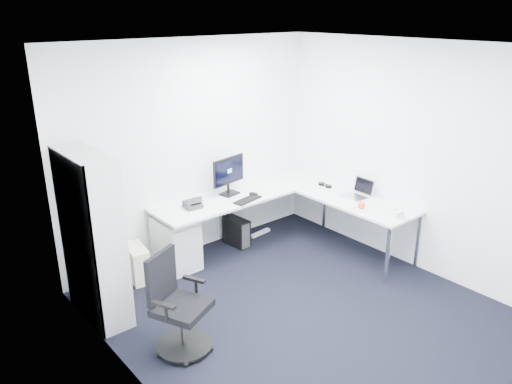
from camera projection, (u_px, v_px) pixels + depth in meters
ground at (310, 317)px, 5.17m from camera, size 4.20×4.20×0.00m
ceiling at (322, 47)px, 4.23m from camera, size 4.20×4.20×0.00m
wall_back at (193, 150)px, 6.21m from camera, size 3.60×0.02×2.70m
wall_left at (143, 252)px, 3.62m from camera, size 0.02×4.20×2.70m
wall_right at (423, 160)px, 5.78m from camera, size 0.02×4.20×2.70m
l_desk at (262, 227)px, 6.38m from camera, size 2.55×1.43×0.75m
drawer_pedestal at (176, 243)px, 6.06m from camera, size 0.42×0.53×0.65m
bookshelf at (93, 237)px, 4.93m from camera, size 0.34×0.88×1.76m
task_chair at (182, 305)px, 4.52m from camera, size 0.71×0.71×0.96m
black_pc_tower at (237, 232)px, 6.69m from camera, size 0.20×0.40×0.38m
beige_pc_tower at (137, 263)px, 5.83m from camera, size 0.27×0.46×0.41m
power_strip at (260, 233)px, 7.05m from camera, size 0.35×0.09×0.04m
monitor at (229, 176)px, 6.36m from camera, size 0.56×0.26×0.51m
black_keyboard at (248, 200)px, 6.24m from camera, size 0.42×0.22×0.02m
mouse at (253, 194)px, 6.42m from camera, size 0.08×0.11×0.03m
desk_phone at (193, 202)px, 6.00m from camera, size 0.21×0.21×0.14m
laptop at (354, 189)px, 6.30m from camera, size 0.32×0.31×0.22m
white_keyboard at (341, 202)px, 6.17m from camera, size 0.18×0.48×0.02m
headphones at (325, 184)px, 6.73m from camera, size 0.13×0.20×0.05m
orange_fruit at (361, 205)px, 5.98m from camera, size 0.08×0.08×0.08m
tissue_box at (393, 212)px, 5.78m from camera, size 0.16×0.25×0.08m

